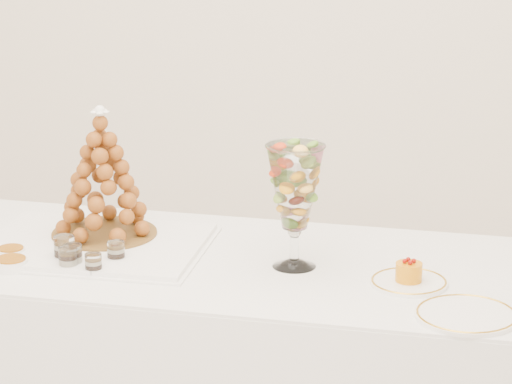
# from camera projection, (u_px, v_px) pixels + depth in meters

# --- Properties ---
(buffet_table) EXTENTS (1.94, 0.82, 0.73)m
(buffet_table) POSITION_uv_depth(u_px,v_px,m) (222.00, 378.00, 3.51)
(buffet_table) COLOR white
(buffet_table) RESTS_ON ground
(lace_tray) EXTENTS (0.62, 0.46, 0.02)m
(lace_tray) POSITION_uv_depth(u_px,v_px,m) (95.00, 245.00, 3.49)
(lace_tray) COLOR white
(lace_tray) RESTS_ON buffet_table
(macaron_vase) EXTENTS (0.16, 0.16, 0.35)m
(macaron_vase) POSITION_uv_depth(u_px,v_px,m) (295.00, 189.00, 3.29)
(macaron_vase) COLOR white
(macaron_vase) RESTS_ON buffet_table
(cake_plate) EXTENTS (0.21, 0.21, 0.01)m
(cake_plate) POSITION_uv_depth(u_px,v_px,m) (409.00, 282.00, 3.22)
(cake_plate) COLOR white
(cake_plate) RESTS_ON buffet_table
(spare_plate) EXTENTS (0.26, 0.26, 0.01)m
(spare_plate) POSITION_uv_depth(u_px,v_px,m) (466.00, 315.00, 3.01)
(spare_plate) COLOR white
(spare_plate) RESTS_ON buffet_table
(verrine_a) EXTENTS (0.06, 0.06, 0.08)m
(verrine_a) POSITION_uv_depth(u_px,v_px,m) (64.00, 250.00, 3.37)
(verrine_a) COLOR white
(verrine_a) RESTS_ON buffet_table
(verrine_b) EXTENTS (0.06, 0.06, 0.07)m
(verrine_b) POSITION_uv_depth(u_px,v_px,m) (73.00, 257.00, 3.32)
(verrine_b) COLOR white
(verrine_b) RESTS_ON buffet_table
(verrine_c) EXTENTS (0.06, 0.06, 0.07)m
(verrine_c) POSITION_uv_depth(u_px,v_px,m) (116.00, 253.00, 3.36)
(verrine_c) COLOR white
(verrine_c) RESTS_ON buffet_table
(verrine_d) EXTENTS (0.06, 0.06, 0.07)m
(verrine_d) POSITION_uv_depth(u_px,v_px,m) (68.00, 260.00, 3.30)
(verrine_d) COLOR white
(verrine_d) RESTS_ON buffet_table
(verrine_e) EXTENTS (0.05, 0.05, 0.06)m
(verrine_e) POSITION_uv_depth(u_px,v_px,m) (93.00, 265.00, 3.27)
(verrine_e) COLOR white
(verrine_e) RESTS_ON buffet_table
(ramekin_back) EXTENTS (0.08, 0.08, 0.03)m
(ramekin_back) POSITION_uv_depth(u_px,v_px,m) (11.00, 253.00, 3.42)
(ramekin_back) COLOR white
(ramekin_back) RESTS_ON buffet_table
(ramekin_front) EXTENTS (0.09, 0.09, 0.03)m
(ramekin_front) POSITION_uv_depth(u_px,v_px,m) (11.00, 264.00, 3.33)
(ramekin_front) COLOR white
(ramekin_front) RESTS_ON buffet_table
(croquembouche) EXTENTS (0.31, 0.31, 0.38)m
(croquembouche) POSITION_uv_depth(u_px,v_px,m) (102.00, 173.00, 3.50)
(croquembouche) COLOR brown
(croquembouche) RESTS_ON lace_tray
(mousse_cake) EXTENTS (0.07, 0.07, 0.06)m
(mousse_cake) POSITION_uv_depth(u_px,v_px,m) (409.00, 272.00, 3.21)
(mousse_cake) COLOR orange
(mousse_cake) RESTS_ON cake_plate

